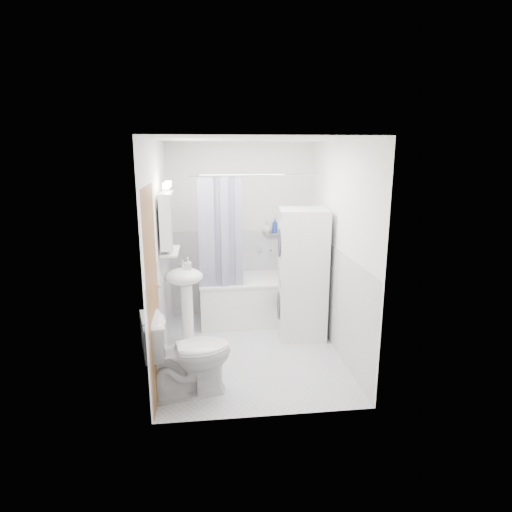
{
  "coord_description": "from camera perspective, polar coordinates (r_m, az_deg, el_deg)",
  "views": [
    {
      "loc": [
        -0.49,
        -4.6,
        2.28
      ],
      "look_at": [
        0.07,
        0.15,
        1.1
      ],
      "focal_mm": 30.0,
      "sensor_mm": 36.0,
      "label": 1
    }
  ],
  "objects": [
    {
      "name": "shelf",
      "position": [
        4.84,
        -11.35,
        0.63
      ],
      "size": [
        0.18,
        0.54,
        0.02
      ],
      "primitive_type": "cube",
      "color": "silver",
      "rests_on": "room_walls"
    },
    {
      "name": "shelf_bottle",
      "position": [
        4.68,
        -11.51,
        0.79
      ],
      "size": [
        0.07,
        0.18,
        0.07
      ],
      "primitive_type": "imported",
      "color": "gray",
      "rests_on": "shelf"
    },
    {
      "name": "room_walls",
      "position": [
        4.69,
        -0.69,
        4.07
      ],
      "size": [
        2.6,
        2.6,
        2.6
      ],
      "color": "white",
      "rests_on": "ground"
    },
    {
      "name": "washer_dryer",
      "position": [
        5.33,
        6.15,
        -2.34
      ],
      "size": [
        0.63,
        0.62,
        1.61
      ],
      "rotation": [
        0.0,
        0.0,
        -0.09
      ],
      "color": "white",
      "rests_on": "ground"
    },
    {
      "name": "shower_caddy",
      "position": [
        6.02,
        2.38,
        2.98
      ],
      "size": [
        0.22,
        0.06,
        0.02
      ],
      "primitive_type": "cube",
      "color": "silver",
      "rests_on": "room_walls"
    },
    {
      "name": "curtain_rod",
      "position": [
        5.26,
        0.86,
        10.75
      ],
      "size": [
        1.78,
        0.02,
        0.02
      ],
      "primitive_type": "cylinder",
      "rotation": [
        0.0,
        1.57,
        0.0
      ],
      "color": "silver",
      "rests_on": "room_walls"
    },
    {
      "name": "towel",
      "position": [
        5.44,
        -11.46,
        4.53
      ],
      "size": [
        0.07,
        0.32,
        0.79
      ],
      "color": "maroon",
      "rests_on": "room_walls"
    },
    {
      "name": "sink",
      "position": [
        5.13,
        -9.42,
        -4.29
      ],
      "size": [
        0.44,
        0.37,
        1.04
      ],
      "color": "white",
      "rests_on": "ground"
    },
    {
      "name": "medicine_cabinet",
      "position": [
        4.77,
        -11.73,
        4.9
      ],
      "size": [
        0.13,
        0.5,
        0.71
      ],
      "color": "white",
      "rests_on": "room_walls"
    },
    {
      "name": "shower_curtain",
      "position": [
        5.31,
        -4.7,
        2.56
      ],
      "size": [
        0.55,
        0.02,
        1.45
      ],
      "color": "#121240",
      "rests_on": "curtain_rod"
    },
    {
      "name": "floor",
      "position": [
        5.16,
        -0.65,
        -12.43
      ],
      "size": [
        2.6,
        2.6,
        0.0
      ],
      "primitive_type": "plane",
      "color": "silver",
      "rests_on": "ground"
    },
    {
      "name": "bathtub",
      "position": [
        5.89,
        0.39,
        -5.45
      ],
      "size": [
        1.6,
        0.76,
        0.61
      ],
      "color": "white",
      "rests_on": "ground"
    },
    {
      "name": "shelf_cup",
      "position": [
        4.94,
        -11.28,
        1.66
      ],
      "size": [
        0.1,
        0.09,
        0.1
      ],
      "primitive_type": "imported",
      "color": "gray",
      "rests_on": "shelf"
    },
    {
      "name": "toilet",
      "position": [
        4.21,
        -9.08,
        -12.78
      ],
      "size": [
        0.91,
        0.63,
        0.82
      ],
      "primitive_type": "imported",
      "rotation": [
        0.0,
        0.0,
        1.77
      ],
      "color": "white",
      "rests_on": "ground"
    },
    {
      "name": "shampoo_a",
      "position": [
        5.99,
        1.39,
        3.67
      ],
      "size": [
        0.13,
        0.17,
        0.13
      ],
      "primitive_type": "imported",
      "color": "gray",
      "rests_on": "shower_caddy"
    },
    {
      "name": "tub_spout",
      "position": [
        6.07,
        1.88,
        0.94
      ],
      "size": [
        0.04,
        0.12,
        0.04
      ],
      "primitive_type": "cylinder",
      "rotation": [
        1.57,
        0.0,
        0.0
      ],
      "color": "silver",
      "rests_on": "room_walls"
    },
    {
      "name": "door",
      "position": [
        4.27,
        -12.67,
        -3.98
      ],
      "size": [
        0.05,
        2.0,
        2.0
      ],
      "color": "brown",
      "rests_on": "ground"
    },
    {
      "name": "wainscot",
      "position": [
        5.2,
        -1.01,
        -5.06
      ],
      "size": [
        1.98,
        2.58,
        2.58
      ],
      "color": "white",
      "rests_on": "ground"
    },
    {
      "name": "soap_pump",
      "position": [
        5.04,
        -9.04,
        -1.7
      ],
      "size": [
        0.08,
        0.17,
        0.08
      ],
      "primitive_type": "imported",
      "color": "gray",
      "rests_on": "sink"
    },
    {
      "name": "shampoo_b",
      "position": [
        6.02,
        2.52,
        3.45
      ],
      "size": [
        0.08,
        0.21,
        0.08
      ],
      "primitive_type": "imported",
      "color": "navy",
      "rests_on": "shower_caddy"
    }
  ]
}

